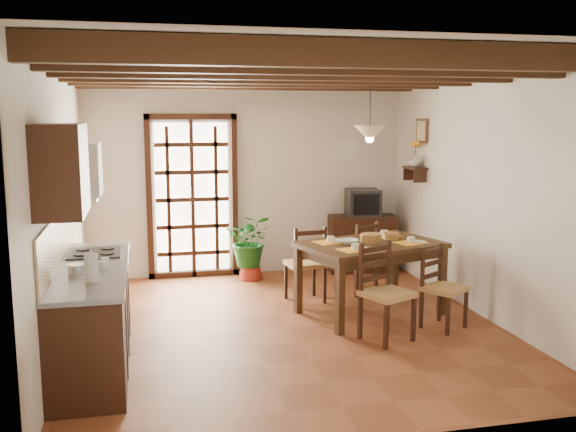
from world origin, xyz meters
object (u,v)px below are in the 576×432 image
object	(u,v)px
chair_far_left	(305,278)
dining_table	(370,252)
potted_plant	(250,239)
chair_near_left	(386,311)
sideboard	(362,243)
kitchen_counter	(93,314)
pendant_lamp	(370,132)
chair_near_right	(443,303)
chair_far_right	(357,270)
crt_tv	(363,203)

from	to	relation	value
chair_far_left	dining_table	bearing A→B (deg)	126.22
potted_plant	chair_near_left	bearing A→B (deg)	-71.03
sideboard	kitchen_counter	bearing A→B (deg)	-134.57
pendant_lamp	dining_table	bearing A→B (deg)	-90.00
chair_near_right	sideboard	distance (m)	2.61
kitchen_counter	chair_far_left	xyz separation A→B (m)	(2.39, 1.51, -0.18)
chair_near_right	chair_far_left	world-z (taller)	chair_far_left
potted_plant	chair_far_left	bearing A→B (deg)	-68.40
dining_table	potted_plant	size ratio (longest dim) A/B	0.92
chair_far_right	pendant_lamp	world-z (taller)	pendant_lamp
dining_table	potted_plant	xyz separation A→B (m)	(-1.07, 1.85, -0.16)
chair_near_left	pendant_lamp	world-z (taller)	pendant_lamp
kitchen_counter	chair_near_left	world-z (taller)	kitchen_counter
chair_near_left	chair_far_right	xyz separation A→B (m)	(0.29, 1.73, -0.02)
potted_plant	pendant_lamp	xyz separation A→B (m)	(1.07, -1.75, 1.51)
sideboard	pendant_lamp	bearing A→B (deg)	-100.61
chair_near_left	chair_far_left	distance (m)	1.57
dining_table	chair_far_left	world-z (taller)	chair_far_left
chair_far_right	potted_plant	distance (m)	1.59
chair_near_right	sideboard	world-z (taller)	chair_near_right
chair_far_right	pendant_lamp	xyz separation A→B (m)	(-0.14, -0.76, 1.79)
crt_tv	potted_plant	xyz separation A→B (m)	(-1.67, -0.11, -0.44)
kitchen_counter	chair_far_right	distance (m)	3.58
dining_table	crt_tv	xyz separation A→B (m)	(0.60, 1.95, 0.28)
pendant_lamp	crt_tv	bearing A→B (deg)	72.17
kitchen_counter	dining_table	size ratio (longest dim) A/B	1.28
chair_far_right	chair_near_right	bearing A→B (deg)	77.75
chair_near_right	pendant_lamp	xyz separation A→B (m)	(-0.59, 0.74, 1.80)
chair_far_left	pendant_lamp	size ratio (longest dim) A/B	1.12
kitchen_counter	pendant_lamp	bearing A→B (deg)	17.90
pendant_lamp	potted_plant	bearing A→B (deg)	121.60
chair_far_left	kitchen_counter	bearing A→B (deg)	25.50
chair_near_left	chair_far_right	bearing A→B (deg)	56.87
chair_far_left	pendant_lamp	xyz separation A→B (m)	(0.60, -0.54, 1.78)
sideboard	chair_near_left	bearing A→B (deg)	-97.49
chair_near_right	crt_tv	xyz separation A→B (m)	(0.00, 2.60, 0.73)
dining_table	sideboard	xyz separation A→B (m)	(0.60, 1.96, -0.32)
chair_near_left	crt_tv	size ratio (longest dim) A/B	1.95
kitchen_counter	crt_tv	bearing A→B (deg)	38.20
chair_near_left	chair_far_right	distance (m)	1.75
chair_near_right	crt_tv	bearing A→B (deg)	58.73
dining_table	pendant_lamp	world-z (taller)	pendant_lamp
dining_table	chair_far_right	size ratio (longest dim) A/B	1.89
dining_table	chair_near_right	world-z (taller)	chair_near_right
sideboard	pendant_lamp	world-z (taller)	pendant_lamp
dining_table	potted_plant	world-z (taller)	potted_plant
dining_table	chair_far_right	distance (m)	0.98
chair_far_right	chair_near_left	bearing A→B (deg)	51.82
chair_near_right	chair_far_right	distance (m)	1.57
dining_table	crt_tv	distance (m)	2.06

